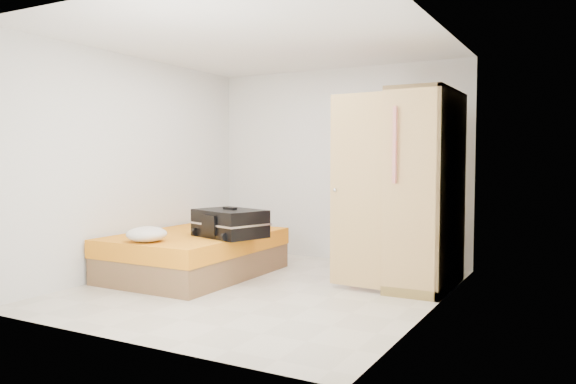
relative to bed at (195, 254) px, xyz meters
The scene contains 7 objects.
room 1.50m from the bed, 10.53° to the right, with size 4.00×4.02×2.60m.
bed is the anchor object (origin of this frame).
wardrobe 2.69m from the bed, 14.87° to the left, with size 1.17×1.20×2.10m.
person 2.12m from the bed, 23.77° to the left, with size 0.68×0.45×1.87m, color red.
suitcase 0.66m from the bed, ahead, with size 0.92×0.79×0.34m.
round_cushion 0.85m from the bed, 91.71° to the right, with size 0.43×0.43×0.16m, color beige.
pillow 0.90m from the bed, 94.28° to the left, with size 0.51×0.26×0.09m, color beige.
Camera 1 is at (3.07, -5.05, 1.38)m, focal length 35.00 mm.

